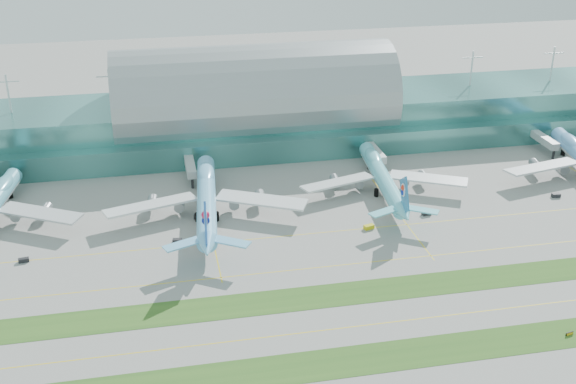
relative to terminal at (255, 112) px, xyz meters
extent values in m
plane|color=gray|center=(-0.01, -128.79, -14.23)|extent=(700.00, 700.00, 0.00)
cube|color=#3D7A75|center=(-0.01, 1.21, -4.23)|extent=(340.00, 42.00, 20.00)
cube|color=#3D7A75|center=(-0.01, -22.79, -9.23)|extent=(340.00, 8.00, 10.00)
ellipsoid|color=#9EA5A8|center=(-0.01, 1.21, 5.77)|extent=(340.00, 46.20, 16.17)
cylinder|color=white|center=(-0.01, 1.21, 13.77)|extent=(0.80, 0.80, 16.00)
cube|color=#B2B7B7|center=(-31.01, -33.79, -8.73)|extent=(3.50, 22.00, 3.00)
cylinder|color=black|center=(-31.01, -43.79, -12.23)|extent=(1.00, 1.00, 4.00)
cube|color=#B2B7B7|center=(43.99, -33.79, -8.73)|extent=(3.50, 22.00, 3.00)
cylinder|color=black|center=(43.99, -43.79, -12.23)|extent=(1.00, 1.00, 4.00)
cube|color=#B2B7B7|center=(118.99, -33.79, -8.73)|extent=(3.50, 22.00, 3.00)
cylinder|color=black|center=(118.99, -43.79, -12.23)|extent=(1.00, 1.00, 4.00)
cube|color=#2D591E|center=(-0.01, -156.79, -14.19)|extent=(420.00, 12.00, 0.08)
cube|color=#2D591E|center=(-0.01, -126.79, -14.19)|extent=(420.00, 12.00, 0.08)
cube|color=yellow|center=(-0.01, -142.79, -14.22)|extent=(420.00, 0.35, 0.01)
cube|color=yellow|center=(-0.01, -110.79, -14.22)|extent=(420.00, 0.35, 0.01)
cube|color=yellow|center=(-0.01, -88.79, -14.22)|extent=(420.00, 0.35, 0.01)
ellipsoid|color=#5DB5CD|center=(-98.51, -45.38, -6.53)|extent=(8.37, 19.22, 4.36)
cone|color=#5DB5CD|center=(-96.28, -29.72, -8.21)|extent=(6.75, 5.74, 6.12)
cube|color=silver|center=(-83.62, -66.79, -8.60)|extent=(29.33, 21.26, 1.20)
cylinder|color=#93979B|center=(-87.27, -60.89, -10.68)|extent=(4.08, 5.84, 3.35)
cylinder|color=black|center=(-97.65, -39.33, -12.75)|extent=(1.78, 1.78, 2.96)
cylinder|color=#6FC4F4|center=(-27.87, -68.34, -7.76)|extent=(12.42, 66.02, 6.57)
ellipsoid|color=#6FC4F4|center=(-26.22, -50.02, -5.96)|extent=(8.00, 20.45, 4.68)
cone|color=#6FC4F4|center=(-24.70, -33.09, -7.76)|extent=(7.02, 5.86, 6.57)
cone|color=#6FC4F4|center=(-31.18, -105.28, -6.49)|extent=(7.07, 10.06, 6.24)
cube|color=white|center=(-47.05, -68.75, -8.19)|extent=(32.74, 16.86, 1.29)
cylinder|color=#92969A|center=(-41.79, -63.47, -10.41)|extent=(4.11, 6.13, 3.60)
cube|color=white|center=(-9.06, -72.16, -8.19)|extent=(31.93, 21.60, 1.29)
cylinder|color=#92969A|center=(-13.30, -66.03, -10.41)|extent=(4.11, 6.13, 3.60)
cube|color=blue|center=(-30.99, -103.17, 0.18)|extent=(1.88, 13.93, 15.28)
cylinder|color=silver|center=(-30.90, -102.11, 1.77)|extent=(1.40, 5.15, 5.09)
cylinder|color=black|center=(-25.64, -43.48, -12.64)|extent=(1.91, 1.91, 3.18)
cylinder|color=black|center=(-31.41, -72.28, -12.64)|extent=(1.91, 1.91, 3.18)
cylinder|color=black|center=(-25.08, -72.85, -12.64)|extent=(1.91, 1.91, 3.18)
cylinder|color=#66D2E2|center=(38.50, -61.02, -8.42)|extent=(11.49, 59.36, 5.91)
ellipsoid|color=#66D2E2|center=(40.07, -44.56, -6.79)|extent=(7.29, 18.41, 4.21)
cone|color=#66D2E2|center=(41.52, -29.35, -8.42)|extent=(6.33, 5.30, 5.91)
cone|color=#66D2E2|center=(35.34, -94.22, -7.27)|extent=(6.40, 9.07, 5.61)
cube|color=white|center=(21.25, -61.29, -8.80)|extent=(29.44, 15.02, 1.16)
cylinder|color=#93969B|center=(26.01, -56.58, -10.80)|extent=(3.72, 5.52, 3.24)
cube|color=white|center=(55.39, -64.55, -8.80)|extent=(28.67, 19.54, 1.16)
cylinder|color=#93969B|center=(51.61, -59.02, -10.80)|extent=(3.72, 5.52, 3.24)
cube|color=teal|center=(35.52, -92.32, -1.27)|extent=(1.76, 12.52, 13.73)
cylinder|color=white|center=(35.61, -91.37, 0.16)|extent=(1.29, 4.63, 4.57)
cylinder|color=black|center=(40.63, -38.68, -12.80)|extent=(1.71, 1.71, 2.86)
cylinder|color=black|center=(35.29, -64.55, -12.80)|extent=(1.71, 1.71, 2.86)
cylinder|color=black|center=(40.99, -65.09, -12.80)|extent=(1.71, 1.71, 2.86)
ellipsoid|color=#67A6E2|center=(124.39, -46.92, -6.00)|extent=(9.50, 20.64, 4.66)
cone|color=#67A6E2|center=(127.26, -30.25, -7.79)|extent=(7.34, 6.31, 6.54)
cube|color=silver|center=(102.21, -63.80, -8.22)|extent=(32.60, 14.45, 1.29)
cylinder|color=gray|center=(107.85, -59.00, -10.43)|extent=(4.52, 6.33, 3.59)
cylinder|color=black|center=(125.50, -40.47, -12.65)|extent=(1.90, 1.90, 3.16)
cube|color=black|center=(-86.82, -89.50, -13.58)|extent=(3.35, 1.89, 1.29)
cube|color=black|center=(-39.36, -86.24, -13.58)|extent=(3.26, 2.23, 1.29)
cube|color=black|center=(-30.66, -70.11, -13.44)|extent=(4.19, 2.56, 1.57)
cube|color=#CABC0B|center=(24.79, -89.25, -13.51)|extent=(3.79, 2.66, 1.43)
cube|color=black|center=(47.86, -82.95, -13.43)|extent=(3.38, 2.19, 1.60)
cube|color=black|center=(100.32, -78.45, -13.51)|extent=(3.22, 1.89, 1.44)
cube|color=black|center=(58.37, -157.64, -13.72)|extent=(2.38, 0.70, 1.01)
cube|color=gold|center=(58.40, -157.81, -13.72)|extent=(1.98, 0.44, 0.73)
cylinder|color=black|center=(57.56, -157.81, -14.00)|extent=(0.11, 0.11, 0.46)
cylinder|color=black|center=(59.18, -157.48, -14.00)|extent=(0.11, 0.11, 0.46)
camera|label=1|loc=(-44.76, -296.21, 98.53)|focal=45.00mm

